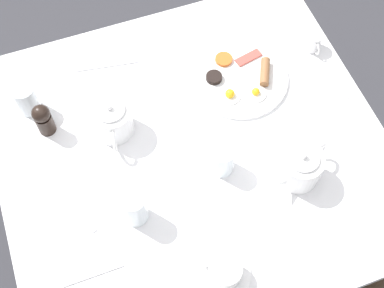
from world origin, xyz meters
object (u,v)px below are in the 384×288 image
breakfast_plate (240,78)px  creamer_jug (312,41)px  fork_by_plate (77,206)px  spoon_for_tea (325,91)px  knife_by_plate (107,65)px  fork_spare (93,274)px  teapot_near (112,120)px  salt_grinder (43,119)px  teapot_far (300,167)px  water_glass_short (27,99)px  teacup_with_saucer_left (225,272)px  water_glass_tall (134,208)px  wine_glass_spare (222,160)px

breakfast_plate → creamer_jug: (-0.04, 0.27, 0.02)m
fork_by_plate → spoon_for_tea: (-0.11, 0.83, 0.00)m
knife_by_plate → fork_spare: bearing=-18.6°
breakfast_plate → creamer_jug: size_ratio=3.68×
teapot_near → salt_grinder: size_ratio=1.84×
teapot_far → water_glass_short: size_ratio=1.97×
fork_by_plate → spoon_for_tea: same height
knife_by_plate → spoon_for_tea: size_ratio=1.57×
creamer_jug → fork_spare: size_ratio=0.51×
teapot_far → fork_by_plate: teapot_far is taller
teacup_with_saucer_left → breakfast_plate: bearing=153.8°
teapot_far → water_glass_tall: (-0.04, -0.47, 0.01)m
water_glass_tall → fork_spare: 0.20m
wine_glass_spare → teapot_near: bearing=-132.1°
teapot_near → salt_grinder: 0.20m
water_glass_short → knife_by_plate: (-0.08, 0.26, -0.05)m
teacup_with_saucer_left → wine_glass_spare: 0.32m
teapot_far → salt_grinder: size_ratio=1.77×
teapot_far → fork_by_plate: bearing=-32.2°
creamer_jug → salt_grinder: salt_grinder is taller
water_glass_tall → wine_glass_spare: size_ratio=1.19×
fork_spare → knife_by_plate: bearing=161.4°
teapot_near → knife_by_plate: 0.25m
teacup_with_saucer_left → creamer_jug: teacup_with_saucer_left is taller
fork_by_plate → teacup_with_saucer_left: bearing=44.2°
water_glass_tall → creamer_jug: water_glass_tall is taller
creamer_jug → teapot_near: bearing=-83.3°
knife_by_plate → spoon_for_tea: same height
salt_grinder → fork_by_plate: salt_grinder is taller
wine_glass_spare → spoon_for_tea: bearing=108.8°
fork_spare → breakfast_plate: bearing=126.7°
knife_by_plate → fork_spare: same height
teapot_near → fork_spare: bearing=167.3°
teacup_with_saucer_left → salt_grinder: size_ratio=1.22×
teacup_with_saucer_left → salt_grinder: bearing=-150.6°
wine_glass_spare → knife_by_plate: bearing=-155.5°
salt_grinder → fork_by_plate: 0.28m
salt_grinder → water_glass_short: bearing=-160.4°
breakfast_plate → creamer_jug: 0.27m
teapot_far → wine_glass_spare: bearing=-47.1°
teapot_far → creamer_jug: (-0.41, 0.24, -0.02)m
breakfast_plate → knife_by_plate: size_ratio=1.54×
breakfast_plate → teacup_with_saucer_left: 0.63m
breakfast_plate → fork_spare: size_ratio=1.87×
teapot_near → creamer_jug: teapot_near is taller
teapot_near → spoon_for_tea: size_ratio=1.66×
fork_spare → teacup_with_saucer_left: bearing=69.6°
water_glass_tall → fork_by_plate: size_ratio=0.63×
breakfast_plate → teacup_with_saucer_left: teacup_with_saucer_left is taller
water_glass_tall → water_glass_short: (-0.45, -0.20, -0.01)m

